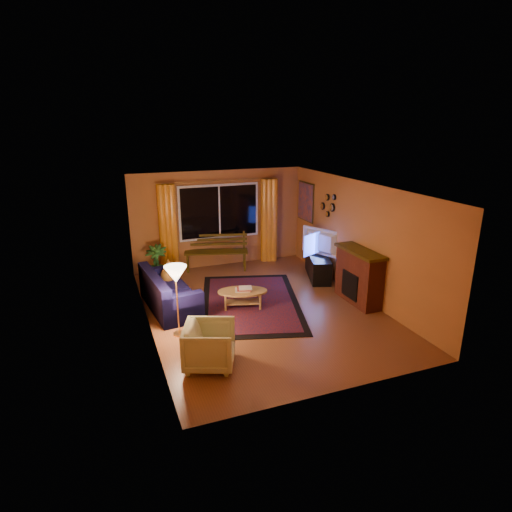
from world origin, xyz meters
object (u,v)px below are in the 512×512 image
object	(u,v)px
coffee_table	(243,299)
bench	(216,261)
sofa	(170,290)
tv_console	(318,266)
armchair	(210,343)
floor_lamp	(177,302)

from	to	relation	value
coffee_table	bench	bearing A→B (deg)	86.83
sofa	tv_console	xyz separation A→B (m)	(3.72, 0.51, -0.10)
bench	tv_console	bearing A→B (deg)	-16.61
armchair	floor_lamp	distance (m)	1.24
bench	sofa	world-z (taller)	sofa
armchair	coffee_table	xyz separation A→B (m)	(1.20, 1.90, -0.21)
bench	tv_console	world-z (taller)	tv_console
tv_console	coffee_table	bearing A→B (deg)	-136.52
bench	tv_console	xyz separation A→B (m)	(2.18, -1.42, 0.04)
armchair	coffee_table	distance (m)	2.26
bench	tv_console	distance (m)	2.61
bench	floor_lamp	bearing A→B (deg)	-100.40
sofa	tv_console	distance (m)	3.76
sofa	floor_lamp	distance (m)	1.25
bench	armchair	world-z (taller)	armchair
bench	sofa	distance (m)	2.47
bench	armchair	distance (m)	4.55
floor_lamp	sofa	bearing A→B (deg)	87.13
sofa	bench	bearing A→B (deg)	45.07
sofa	coffee_table	size ratio (longest dim) A/B	1.86
armchair	tv_console	bearing A→B (deg)	-28.60
armchair	tv_console	size ratio (longest dim) A/B	0.58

